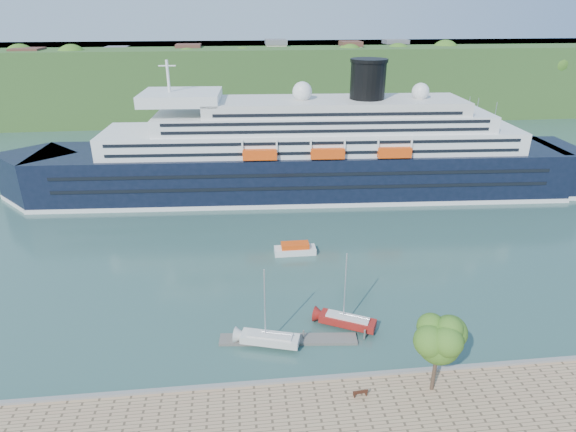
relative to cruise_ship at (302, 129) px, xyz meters
The scene contains 10 objects.
ground 58.99m from the cruise_ship, 98.04° to the right, with size 400.00×400.00×0.00m, color #2A4B43.
far_hillside 88.59m from the cruise_ship, 95.19° to the left, with size 400.00×50.00×24.00m, color #315321.
quay_coping 58.92m from the cruise_ship, 98.01° to the right, with size 220.00×0.50×0.30m, color slate.
cruise_ship is the anchor object (origin of this frame).
park_bench 60.98m from the cruise_ship, 92.04° to the right, with size 1.48×0.61×0.95m, color #411E12, non-canonical shape.
promenade_tree 60.35m from the cruise_ship, 84.87° to the right, with size 5.70×5.70×9.44m, color #36671B, non-canonical shape.
floating_pontoon 51.58m from the cruise_ship, 99.44° to the right, with size 16.37×2.00×0.36m, color #66625A, non-canonical shape.
sailboat_white_near 51.64m from the cruise_ship, 101.79° to the right, with size 7.56×2.10×9.77m, color silver, non-canonical shape.
sailboat_red 48.20m from the cruise_ship, 90.75° to the right, with size 7.64×2.12×9.87m, color maroon, non-canonical shape.
tender_launch 30.44m from the cruise_ship, 99.71° to the right, with size 6.71×2.29×1.85m, color #E5440D, non-canonical shape.
Camera 1 is at (-5.25, -38.70, 36.63)m, focal length 30.00 mm.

